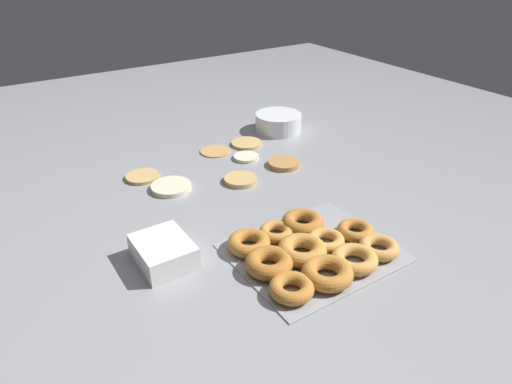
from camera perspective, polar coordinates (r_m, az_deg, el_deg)
name	(u,v)px	position (r m, az deg, el deg)	size (l,w,h in m)	color
ground_plane	(234,185)	(1.36, -2.81, 0.88)	(3.00, 3.00, 0.00)	gray
pancake_0	(171,187)	(1.36, -10.55, 0.63)	(0.12, 0.12, 0.01)	beige
pancake_1	(246,157)	(1.52, -1.24, 4.37)	(0.08, 0.08, 0.01)	beige
pancake_2	(240,180)	(1.37, -1.96, 1.55)	(0.10, 0.10, 0.01)	tan
pancake_3	(247,143)	(1.63, -1.18, 6.08)	(0.11, 0.11, 0.01)	tan
pancake_4	(215,151)	(1.58, -5.09, 5.18)	(0.10, 0.10, 0.01)	tan
pancake_5	(284,164)	(1.47, 3.49, 3.57)	(0.10, 0.10, 0.02)	#B27F42
pancake_6	(142,177)	(1.44, -14.01, 1.89)	(0.10, 0.10, 0.01)	tan
donut_tray	(310,251)	(1.06, 6.78, -7.29)	(0.37, 0.31, 0.04)	#93969B
batter_bowl	(278,122)	(1.74, 2.80, 8.68)	(0.17, 0.17, 0.07)	white
container_stack	(163,252)	(1.05, -11.50, -7.35)	(0.12, 0.14, 0.06)	white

